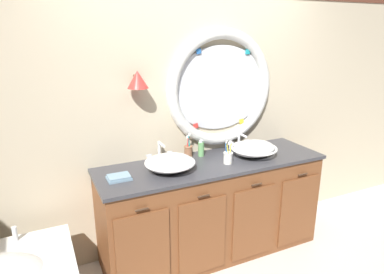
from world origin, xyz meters
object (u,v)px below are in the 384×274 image
soap_dispenser (201,149)px  toothbrush_holder_left (188,151)px  toothbrush_holder_right (228,157)px  folded_hand_towel (119,177)px  sink_basin_right (254,148)px  sink_basin_left (170,163)px

soap_dispenser → toothbrush_holder_left: bearing=162.8°
toothbrush_holder_right → folded_hand_towel: (-0.92, 0.07, -0.04)m
sink_basin_right → folded_hand_towel: (-1.24, 0.00, -0.05)m
toothbrush_holder_right → soap_dispenser: size_ratio=1.27×
soap_dispenser → folded_hand_towel: 0.83m
folded_hand_towel → sink_basin_right: bearing=-0.2°
sink_basin_left → folded_hand_towel: 0.42m
folded_hand_towel → toothbrush_holder_right: bearing=-4.3°
toothbrush_holder_right → folded_hand_towel: toothbrush_holder_right is taller
toothbrush_holder_left → folded_hand_towel: 0.73m
toothbrush_holder_right → folded_hand_towel: 0.93m
sink_basin_right → soap_dispenser: (-0.44, 0.20, 0.00)m
sink_basin_right → folded_hand_towel: sink_basin_right is taller
sink_basin_left → folded_hand_towel: (-0.42, 0.00, -0.05)m
sink_basin_right → folded_hand_towel: size_ratio=2.35×
sink_basin_left → toothbrush_holder_right: toothbrush_holder_right is taller
sink_basin_left → toothbrush_holder_right: (0.51, -0.07, -0.01)m
toothbrush_holder_right → folded_hand_towel: size_ratio=1.13×
sink_basin_right → soap_dispenser: soap_dispenser is taller
toothbrush_holder_left → toothbrush_holder_right: size_ratio=1.07×
sink_basin_left → soap_dispenser: (0.38, 0.20, 0.00)m
sink_basin_left → soap_dispenser: size_ratio=2.58×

